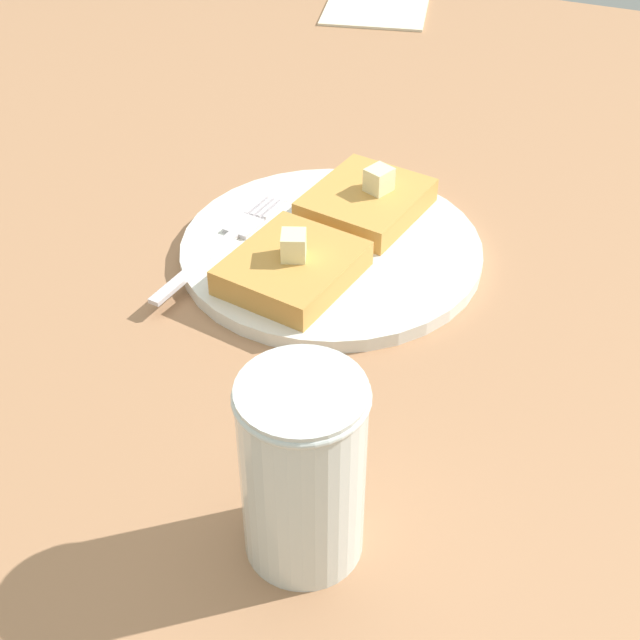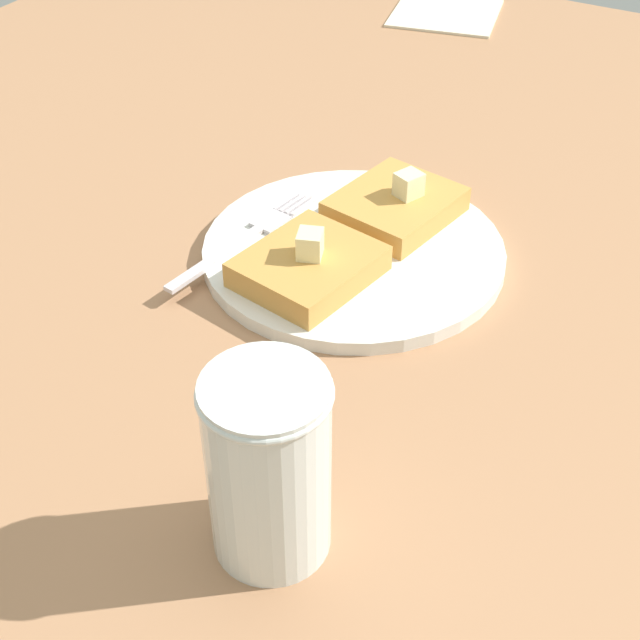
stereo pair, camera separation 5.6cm
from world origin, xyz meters
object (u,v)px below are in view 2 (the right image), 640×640
object	(u,v)px
syrup_jar	(269,475)
napkin	(445,13)
plate	(354,251)
fork	(251,235)

from	to	relation	value
syrup_jar	napkin	bearing A→B (deg)	-163.24
plate	syrup_jar	bearing A→B (deg)	18.67
plate	syrup_jar	world-z (taller)	syrup_jar
fork	syrup_jar	size ratio (longest dim) A/B	1.41
fork	napkin	bearing A→B (deg)	-172.63
fork	syrup_jar	xyz separation A→B (cm)	(22.74, 16.15, 3.91)
napkin	fork	bearing A→B (deg)	7.37
plate	fork	xyz separation A→B (cm)	(2.87, -7.50, 0.66)
plate	napkin	size ratio (longest dim) A/B	1.85
fork	syrup_jar	world-z (taller)	syrup_jar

